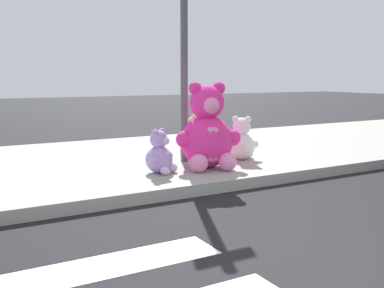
% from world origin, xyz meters
% --- Properties ---
extents(sidewalk, '(28.00, 4.40, 0.15)m').
position_xyz_m(sidewalk, '(0.00, 5.20, 0.07)').
color(sidewalk, '#9E9B93').
rests_on(sidewalk, ground_plane).
extents(sign_pole, '(0.56, 0.11, 3.20)m').
position_xyz_m(sign_pole, '(1.00, 4.40, 1.85)').
color(sign_pole, '#4C4C51').
rests_on(sign_pole, sidewalk).
extents(plush_pink_large, '(0.92, 0.86, 1.22)m').
position_xyz_m(plush_pink_large, '(1.06, 3.81, 0.64)').
color(plush_pink_large, '#F22D93').
rests_on(plush_pink_large, sidewalk).
extents(plush_lavender, '(0.42, 0.43, 0.60)m').
position_xyz_m(plush_lavender, '(0.32, 3.84, 0.39)').
color(plush_lavender, '#B28CD8').
rests_on(plush_lavender, sidewalk).
extents(plush_white, '(0.48, 0.50, 0.69)m').
position_xyz_m(plush_white, '(1.86, 4.11, 0.43)').
color(plush_white, white).
rests_on(plush_white, sidewalk).
extents(plush_tan, '(0.49, 0.49, 0.68)m').
position_xyz_m(plush_tan, '(1.38, 4.78, 0.42)').
color(plush_tan, tan).
rests_on(plush_tan, sidewalk).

